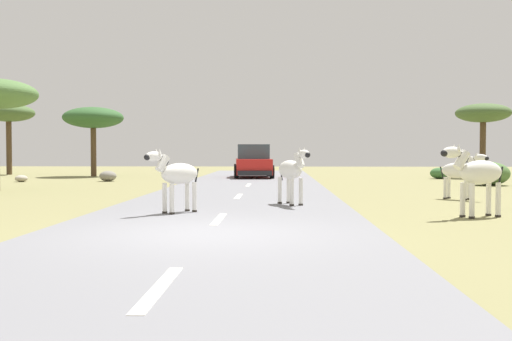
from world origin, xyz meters
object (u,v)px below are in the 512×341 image
object	(u,v)px
car_0	(253,162)
tree_4	(483,114)
zebra_2	(177,175)
tree_0	(9,114)
rock_1	(108,176)
bush_3	(439,173)
zebra_3	(460,171)
bush_2	(490,174)
zebra_0	(292,171)
rock_0	(21,178)
zebra_1	(477,173)
tree_3	(93,118)

from	to	relation	value
car_0	tree_4	size ratio (longest dim) A/B	1.11
zebra_2	tree_0	world-z (taller)	tree_0
rock_1	bush_3	bearing A→B (deg)	10.95
zebra_2	zebra_3	bearing A→B (deg)	-108.06
zebra_3	bush_2	size ratio (longest dim) A/B	0.86
zebra_0	rock_0	distance (m)	17.15
zebra_0	rock_1	xyz separation A→B (m)	(-8.43, 12.47, -0.69)
zebra_1	tree_4	distance (m)	20.73
tree_0	tree_4	xyz separation A→B (m)	(27.56, -3.09, -0.27)
rock_1	rock_0	bearing A→B (deg)	-171.34
zebra_0	car_0	bearing A→B (deg)	-110.60
tree_4	rock_0	distance (m)	23.92
zebra_2	tree_4	bearing A→B (deg)	-83.72
tree_0	zebra_3	bearing A→B (deg)	-39.08
rock_0	rock_1	distance (m)	3.97
zebra_2	car_0	size ratio (longest dim) A/B	0.32
car_0	bush_2	size ratio (longest dim) A/B	2.72
zebra_1	car_0	world-z (taller)	car_0
zebra_1	rock_0	size ratio (longest dim) A/B	2.59
zebra_0	zebra_3	world-z (taller)	zebra_0
zebra_1	tree_3	distance (m)	25.14
zebra_3	tree_4	world-z (taller)	tree_4
zebra_1	bush_2	xyz separation A→B (m)	(4.57, 12.07, -0.46)
tree_4	bush_2	xyz separation A→B (m)	(-2.23, -7.35, -2.94)
zebra_3	bush_2	distance (m)	8.10
zebra_2	bush_3	world-z (taller)	zebra_2
zebra_2	bush_3	distance (m)	20.71
zebra_3	tree_4	distance (m)	15.94
tree_4	rock_0	bearing A→B (deg)	-167.16
zebra_3	rock_1	bearing A→B (deg)	-84.73
tree_3	rock_0	distance (m)	6.97
bush_3	rock_0	bearing A→B (deg)	-169.49
tree_4	bush_2	world-z (taller)	tree_4
zebra_0	bush_3	world-z (taller)	zebra_0
zebra_2	rock_1	size ratio (longest dim) A/B	1.79
rock_0	car_0	bearing A→B (deg)	20.77
zebra_2	tree_0	xyz separation A→B (m)	(-14.19, 22.32, 2.80)
bush_3	rock_1	world-z (taller)	bush_3
rock_0	rock_1	xyz separation A→B (m)	(3.92, 0.60, 0.09)
zebra_3	car_0	world-z (taller)	car_0
zebra_0	tree_4	bearing A→B (deg)	-148.66
zebra_2	tree_3	distance (m)	21.76
zebra_1	bush_2	bearing A→B (deg)	-44.86
zebra_0	rock_1	distance (m)	15.07
zebra_1	rock_0	xyz separation A→B (m)	(-16.30, 14.15, -0.80)
zebra_1	rock_1	distance (m)	19.27
rock_1	tree_0	bearing A→B (deg)	137.20
tree_4	rock_1	xyz separation A→B (m)	(-19.19, -4.67, -3.18)
zebra_0	zebra_3	distance (m)	5.62
bush_2	bush_3	bearing A→B (deg)	94.67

